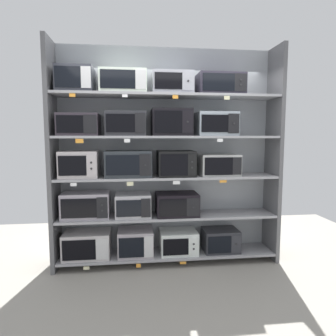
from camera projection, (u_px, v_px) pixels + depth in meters
ground at (180, 305)px, 2.93m from camera, size 6.75×6.00×0.02m
back_panel at (166, 155)px, 4.01m from camera, size 2.95×0.04×2.78m
upright_left at (53, 157)px, 3.61m from camera, size 0.05×0.44×2.78m
upright_right at (274, 155)px, 3.94m from camera, size 0.05×0.44×2.78m
shelf_0 at (168, 254)px, 3.91m from camera, size 2.75×0.44×0.03m
microwave_0 at (87, 244)px, 3.77m from camera, size 0.57×0.39×0.32m
microwave_1 at (135, 242)px, 3.84m from camera, size 0.44×0.40×0.33m
microwave_2 at (178, 242)px, 3.90m from camera, size 0.48×0.39×0.29m
microwave_3 at (220, 240)px, 3.97m from camera, size 0.46×0.37×0.29m
price_tag_0 at (86, 268)px, 3.57m from camera, size 0.07×0.00×0.04m
price_tag_1 at (138, 266)px, 3.65m from camera, size 0.06×0.00×0.05m
price_tag_2 at (183, 263)px, 3.71m from camera, size 0.08×0.00×0.03m
shelf_1 at (168, 216)px, 3.85m from camera, size 2.75×0.44×0.03m
microwave_4 at (86, 205)px, 3.71m from camera, size 0.58×0.36×0.32m
microwave_5 at (133, 205)px, 3.78m from camera, size 0.44×0.38×0.29m
microwave_6 at (177, 204)px, 3.85m from camera, size 0.53×0.42×0.28m
shelf_2 at (168, 177)px, 3.80m from camera, size 2.75×0.44×0.03m
microwave_7 at (80, 164)px, 3.65m from camera, size 0.45×0.41×0.32m
microwave_8 at (129, 164)px, 3.72m from camera, size 0.57×0.41×0.32m
microwave_9 at (176, 163)px, 3.79m from camera, size 0.46×0.43×0.32m
microwave_10 at (218, 165)px, 3.86m from camera, size 0.50×0.39×0.27m
price_tag_3 at (74, 185)px, 3.45m from camera, size 0.07×0.00×0.04m
price_tag_4 at (130, 184)px, 3.53m from camera, size 0.08×0.00×0.05m
price_tag_5 at (177, 183)px, 3.59m from camera, size 0.09×0.00×0.04m
price_tag_6 at (223, 181)px, 3.66m from camera, size 0.09×0.00×0.03m
shelf_3 at (168, 137)px, 3.75m from camera, size 2.75×0.44×0.03m
microwave_11 at (79, 125)px, 3.60m from camera, size 0.47×0.43×0.26m
microwave_12 at (126, 124)px, 3.66m from camera, size 0.48×0.43×0.29m
microwave_13 at (171, 123)px, 3.73m from camera, size 0.49×0.44×0.33m
microwave_14 at (216, 124)px, 3.80m from camera, size 0.50×0.42×0.29m
price_tag_7 at (79, 141)px, 3.41m from camera, size 0.09×0.00×0.05m
price_tag_8 at (127, 141)px, 3.47m from camera, size 0.07×0.00×0.04m
price_tag_9 at (220, 140)px, 3.60m from camera, size 0.07×0.00×0.04m
shelf_4 at (168, 96)px, 3.69m from camera, size 2.75×0.44×0.03m
microwave_15 at (76, 80)px, 3.54m from camera, size 0.42×0.41×0.30m
microwave_16 at (123, 82)px, 3.61m from camera, size 0.55×0.42×0.27m
microwave_17 at (172, 83)px, 3.68m from camera, size 0.50×0.37×0.27m
microwave_18 at (220, 85)px, 3.75m from camera, size 0.58×0.39×0.26m
price_tag_10 at (72, 95)px, 3.35m from camera, size 0.07×0.00×0.04m
price_tag_11 at (125, 96)px, 3.41m from camera, size 0.06×0.00×0.03m
price_tag_12 at (175, 97)px, 3.48m from camera, size 0.07×0.00×0.04m
price_tag_13 at (227, 98)px, 3.56m from camera, size 0.07×0.00×0.04m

